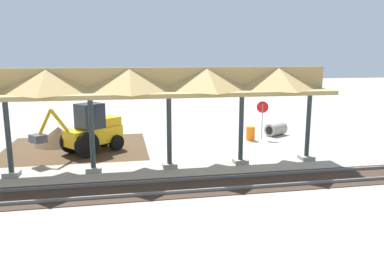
% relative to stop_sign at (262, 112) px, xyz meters
% --- Properties ---
extents(ground_plane, '(120.00, 120.00, 0.00)m').
position_rel_stop_sign_xyz_m(ground_plane, '(2.17, 1.13, -1.80)').
color(ground_plane, '#9E998E').
extents(dirt_work_zone, '(8.29, 7.00, 0.01)m').
position_rel_stop_sign_xyz_m(dirt_work_zone, '(11.85, 0.37, -1.80)').
color(dirt_work_zone, '#4C3823').
rests_on(dirt_work_zone, ground).
extents(platform_canopy, '(23.19, 3.20, 4.90)m').
position_rel_stop_sign_xyz_m(platform_canopy, '(10.51, 5.26, 2.37)').
color(platform_canopy, '#9E998E').
rests_on(platform_canopy, ground).
extents(rail_tracks, '(60.00, 2.58, 0.15)m').
position_rel_stop_sign_xyz_m(rail_tracks, '(2.17, 8.24, -1.77)').
color(rail_tracks, slate).
rests_on(rail_tracks, ground).
extents(stop_sign, '(0.71, 0.33, 2.49)m').
position_rel_stop_sign_xyz_m(stop_sign, '(0.00, 0.00, 0.00)').
color(stop_sign, gray).
rests_on(stop_sign, ground).
extents(backhoe, '(4.75, 4.18, 2.82)m').
position_rel_stop_sign_xyz_m(backhoe, '(10.82, 1.60, -0.54)').
color(backhoe, '#EAB214').
rests_on(backhoe, ground).
extents(dirt_mound, '(5.84, 5.84, 2.23)m').
position_rel_stop_sign_xyz_m(dirt_mound, '(13.00, -0.78, -1.80)').
color(dirt_mound, '#4C3823').
rests_on(dirt_mound, ground).
extents(concrete_pipe, '(1.71, 1.48, 0.87)m').
position_rel_stop_sign_xyz_m(concrete_pipe, '(-1.35, -0.81, -1.37)').
color(concrete_pipe, '#9E9384').
rests_on(concrete_pipe, ground).
extents(traffic_barrel, '(0.56, 0.56, 0.90)m').
position_rel_stop_sign_xyz_m(traffic_barrel, '(0.88, 0.30, -1.35)').
color(traffic_barrel, orange).
rests_on(traffic_barrel, ground).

